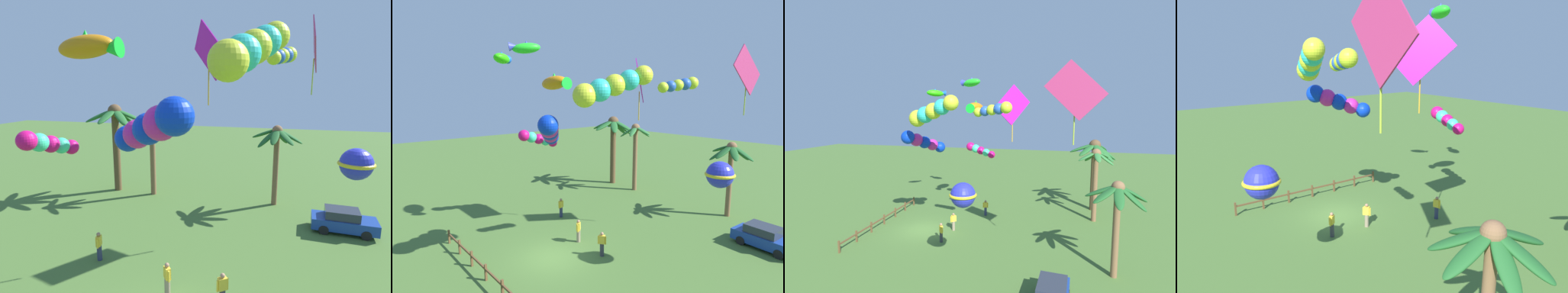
% 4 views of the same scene
% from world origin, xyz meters
% --- Properties ---
extents(palm_tree_0, '(5.10, 4.83, 7.65)m').
position_xyz_m(palm_tree_0, '(-9.72, 15.32, 5.76)').
color(palm_tree_0, brown).
rests_on(palm_tree_0, ground).
extents(palm_tree_1, '(3.44, 3.42, 7.10)m').
position_xyz_m(palm_tree_1, '(-6.23, 15.05, 5.12)').
color(palm_tree_1, brown).
rests_on(palm_tree_1, ground).
extents(palm_tree_2, '(3.96, 3.92, 6.29)m').
position_xyz_m(palm_tree_2, '(3.83, 15.14, 4.85)').
color(palm_tree_2, brown).
rests_on(palm_tree_2, ground).
extents(parked_car_0, '(4.02, 2.00, 1.51)m').
position_xyz_m(parked_car_0, '(8.18, 11.39, 0.75)').
color(parked_car_0, navy).
rests_on(parked_car_0, ground).
extents(spectator_0, '(0.46, 0.41, 1.59)m').
position_xyz_m(spectator_0, '(1.90, 2.53, 0.81)').
color(spectator_0, '#38383D').
rests_on(spectator_0, ground).
extents(spectator_1, '(0.42, 0.45, 1.59)m').
position_xyz_m(spectator_1, '(-0.61, 2.68, 0.81)').
color(spectator_1, gray).
rests_on(spectator_1, ground).
extents(spectator_2, '(0.31, 0.54, 1.59)m').
position_xyz_m(spectator_2, '(-5.13, 4.52, 0.81)').
color(spectator_2, '#2D3351').
rests_on(spectator_2, ground).
extents(kite_tube_0, '(3.48, 2.93, 2.11)m').
position_xyz_m(kite_tube_0, '(-0.09, 0.09, 7.97)').
color(kite_tube_0, '#0930C2').
extents(kite_tube_1, '(2.56, 4.49, 2.36)m').
position_xyz_m(kite_tube_1, '(2.80, 2.26, 10.53)').
color(kite_tube_1, '#CED82A').
extents(kite_diamond_3, '(2.23, 2.49, 4.55)m').
position_xyz_m(kite_diamond_3, '(0.06, 7.96, 11.04)').
color(kite_diamond_3, '#B913B1').
extents(kite_tube_4, '(1.36, 3.27, 1.58)m').
position_xyz_m(kite_tube_4, '(-6.85, 3.43, 6.51)').
color(kite_tube_4, '#D60E6B').
extents(kite_fish_5, '(3.18, 1.50, 1.36)m').
position_xyz_m(kite_fish_5, '(-4.41, 3.65, 10.94)').
color(kite_fish_5, orange).
extents(kite_ball_6, '(1.72, 1.72, 1.48)m').
position_xyz_m(kite_ball_6, '(7.40, 6.23, 5.71)').
color(kite_ball_6, '#282CBF').
extents(kite_diamond_7, '(0.48, 3.44, 4.80)m').
position_xyz_m(kite_diamond_7, '(5.82, 12.33, 11.67)').
color(kite_diamond_7, '#B32C60').
extents(kite_tube_9, '(1.45, 2.80, 1.02)m').
position_xyz_m(kite_tube_9, '(3.90, 7.27, 10.68)').
color(kite_tube_9, '#C5DD27').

